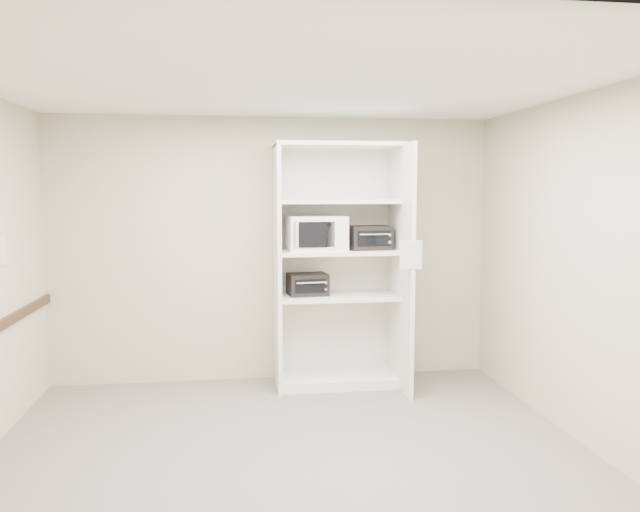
{
  "coord_description": "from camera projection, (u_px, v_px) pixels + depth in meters",
  "views": [
    {
      "loc": [
        -0.4,
        -4.4,
        1.94
      ],
      "look_at": [
        0.4,
        1.4,
        1.34
      ],
      "focal_mm": 35.0,
      "sensor_mm": 36.0,
      "label": 1
    }
  ],
  "objects": [
    {
      "name": "toaster_oven_lower",
      "position": [
        308.0,
        284.0,
        6.21
      ],
      "size": [
        0.41,
        0.33,
        0.21
      ],
      "primitive_type": "cube",
      "rotation": [
        0.0,
        0.0,
        0.11
      ],
      "color": "black",
      "rests_on": "shelving_unit"
    },
    {
      "name": "shelving_unit",
      "position": [
        342.0,
        273.0,
        6.24
      ],
      "size": [
        1.24,
        0.92,
        2.42
      ],
      "color": "silver",
      "rests_on": "floor"
    },
    {
      "name": "wall_right",
      "position": [
        585.0,
        270.0,
        4.76
      ],
      "size": [
        0.02,
        4.0,
        2.7
      ],
      "primitive_type": "cube",
      "color": "#C2B198",
      "rests_on": "ground"
    },
    {
      "name": "paper_sign",
      "position": [
        411.0,
        255.0,
        5.67
      ],
      "size": [
        0.2,
        0.01,
        0.26
      ],
      "primitive_type": "cube",
      "rotation": [
        0.0,
        0.0,
        -0.01
      ],
      "color": "white",
      "rests_on": "shelving_unit"
    },
    {
      "name": "toaster_oven_upper",
      "position": [
        369.0,
        238.0,
        6.24
      ],
      "size": [
        0.45,
        0.36,
        0.24
      ],
      "primitive_type": "cube",
      "rotation": [
        0.0,
        0.0,
        0.12
      ],
      "color": "black",
      "rests_on": "shelving_unit"
    },
    {
      "name": "ceiling",
      "position": [
        290.0,
        82.0,
        4.31
      ],
      "size": [
        4.5,
        4.0,
        0.01
      ],
      "primitive_type": "cube",
      "color": "white"
    },
    {
      "name": "wall_front",
      "position": [
        338.0,
        342.0,
        2.48
      ],
      "size": [
        4.5,
        0.02,
        2.7
      ],
      "primitive_type": "cube",
      "color": "#C2B198",
      "rests_on": "ground"
    },
    {
      "name": "wall_poster",
      "position": [
        2.0,
        250.0,
        4.96
      ],
      "size": [
        0.01,
        0.17,
        0.24
      ],
      "primitive_type": "cube",
      "color": "silver",
      "rests_on": "wall_left"
    },
    {
      "name": "floor",
      "position": [
        292.0,
        457.0,
        4.59
      ],
      "size": [
        4.5,
        4.0,
        0.01
      ],
      "primitive_type": "cube",
      "color": "#5E5A50",
      "rests_on": "ground"
    },
    {
      "name": "wall_back",
      "position": [
        273.0,
        250.0,
        6.42
      ],
      "size": [
        4.5,
        0.02,
        2.7
      ],
      "primitive_type": "cube",
      "color": "#C2B198",
      "rests_on": "ground"
    },
    {
      "name": "microwave",
      "position": [
        316.0,
        233.0,
        6.14
      ],
      "size": [
        0.59,
        0.46,
        0.34
      ],
      "primitive_type": "cube",
      "rotation": [
        0.0,
        0.0,
        0.06
      ],
      "color": "white",
      "rests_on": "shelving_unit"
    }
  ]
}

